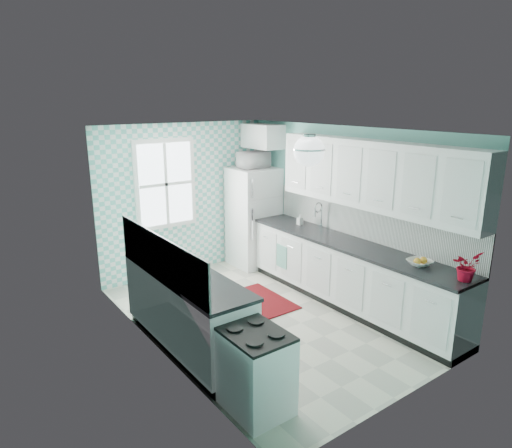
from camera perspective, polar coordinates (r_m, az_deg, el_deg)
floor at (r=6.34m, az=0.98°, el=-11.61°), size 3.00×4.40×0.02m
ceiling at (r=5.66m, az=1.10°, el=11.75°), size 3.00×4.40×0.02m
wall_back at (r=7.70m, az=-8.93°, el=3.09°), size 3.00×0.02×2.50m
wall_front at (r=4.42m, az=18.72°, el=-7.01°), size 3.00×0.02×2.50m
wall_left at (r=5.15m, az=-12.52°, el=-3.33°), size 0.02×4.40×2.50m
wall_right at (r=6.86m, az=11.16°, el=1.47°), size 0.02×4.40×2.50m
accent_wall at (r=7.68m, az=-8.86°, el=3.06°), size 3.00×0.01×2.50m
window at (r=7.45m, az=-11.25°, el=4.92°), size 1.04×0.05×1.44m
backsplash_right at (r=6.61m, az=13.53°, el=0.28°), size 0.02×3.60×0.51m
backsplash_left at (r=5.11m, az=-11.91°, el=-4.10°), size 0.02×2.15×0.51m
upper_cabinets_right at (r=6.22m, az=14.41°, el=5.95°), size 0.33×3.20×0.90m
upper_cabinet_fridge at (r=7.91m, az=0.59°, el=10.94°), size 0.40×0.74×0.40m
ceiling_light at (r=5.06m, az=6.64°, el=9.09°), size 0.34×0.34×0.35m
base_cabinets_right at (r=6.63m, az=11.49°, el=-6.33°), size 0.60×3.60×0.90m
countertop_right at (r=6.46m, az=11.62°, el=-2.48°), size 0.63×3.60×0.04m
base_cabinets_left at (r=5.51m, az=-8.71°, el=-10.85°), size 0.60×2.15×0.90m
countertop_left at (r=5.33m, az=-8.77°, el=-6.28°), size 0.63×2.15×0.04m
fridge at (r=7.99m, az=-0.30°, el=0.89°), size 0.75×0.75×1.73m
stove at (r=4.50m, az=-0.07°, el=-17.73°), size 0.53×0.66×0.79m
sink at (r=7.00m, az=6.95°, el=-0.79°), size 0.57×0.48×0.53m
rug at (r=6.76m, az=0.32°, el=-9.63°), size 0.76×1.08×0.02m
dish_towel at (r=7.17m, az=3.24°, el=-4.08°), size 0.05×0.24×0.36m
fruit_bowl at (r=5.82m, az=19.77°, el=-4.56°), size 0.32×0.32×0.07m
potted_plant at (r=5.50m, az=24.82°, el=-4.78°), size 0.31×0.27×0.34m
soap_bottle at (r=7.24m, az=5.51°, el=0.57°), size 0.08×0.08×0.17m
microwave at (r=7.80m, az=-0.31°, el=8.02°), size 0.50×0.35×0.28m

